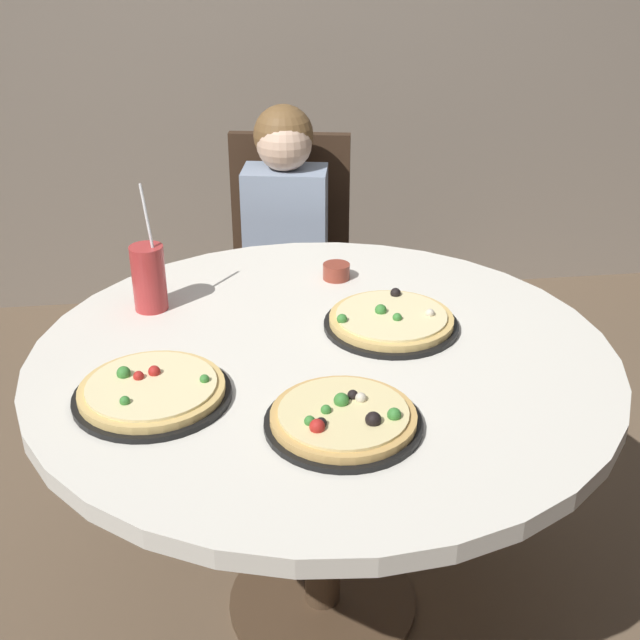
% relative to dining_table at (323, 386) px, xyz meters
% --- Properties ---
extents(ground_plane, '(8.00, 8.00, 0.00)m').
position_rel_dining_table_xyz_m(ground_plane, '(0.00, 0.00, -0.66)').
color(ground_plane, brown).
extents(dining_table, '(1.28, 1.28, 0.75)m').
position_rel_dining_table_xyz_m(dining_table, '(0.00, 0.00, 0.00)').
color(dining_table, silver).
rests_on(dining_table, ground_plane).
extents(chair_wooden, '(0.47, 0.47, 0.95)m').
position_rel_dining_table_xyz_m(chair_wooden, '(0.02, 1.01, -0.13)').
color(chair_wooden, '#382619').
rests_on(chair_wooden, ground_plane).
extents(diner_child, '(0.32, 0.43, 1.08)m').
position_rel_dining_table_xyz_m(diner_child, '(-0.01, 0.83, -0.18)').
color(diner_child, '#3F4766').
rests_on(diner_child, ground_plane).
extents(pizza_veggie, '(0.31, 0.31, 0.05)m').
position_rel_dining_table_xyz_m(pizza_veggie, '(0.17, 0.09, 0.11)').
color(pizza_veggie, black).
rests_on(pizza_veggie, dining_table).
extents(pizza_cheese, '(0.31, 0.31, 0.05)m').
position_rel_dining_table_xyz_m(pizza_cheese, '(-0.36, -0.15, 0.11)').
color(pizza_cheese, black).
rests_on(pizza_cheese, dining_table).
extents(pizza_pepperoni, '(0.30, 0.30, 0.05)m').
position_rel_dining_table_xyz_m(pizza_pepperoni, '(0.00, -0.29, 0.11)').
color(pizza_pepperoni, black).
rests_on(pizza_pepperoni, dining_table).
extents(soda_cup, '(0.08, 0.08, 0.31)m').
position_rel_dining_table_xyz_m(soda_cup, '(-0.38, 0.26, 0.17)').
color(soda_cup, '#B73333').
rests_on(soda_cup, dining_table).
extents(sauce_bowl, '(0.07, 0.07, 0.04)m').
position_rel_dining_table_xyz_m(sauce_bowl, '(0.08, 0.38, 0.11)').
color(sauce_bowl, brown).
rests_on(sauce_bowl, dining_table).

